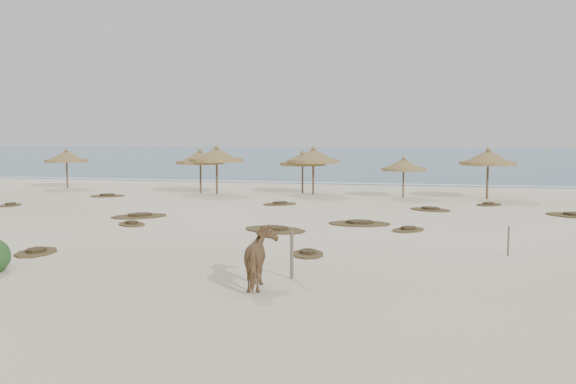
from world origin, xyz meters
TOP-DOWN VIEW (x-y plane):
  - ground at (0.00, 0.00)m, footprint 160.00×160.00m
  - ocean at (0.00, 75.00)m, footprint 200.00×100.00m
  - foam_line at (0.00, 26.00)m, footprint 70.00×0.60m
  - palapa_0 at (-16.65, 17.90)m, footprint 3.75×3.75m
  - palapa_1 at (-6.42, 16.55)m, footprint 3.95×3.95m
  - palapa_2 at (-5.23, 16.24)m, footprint 3.52×3.52m
  - palapa_3 at (-0.12, 17.94)m, footprint 3.21×3.21m
  - palapa_4 at (0.71, 17.19)m, footprint 3.57×3.57m
  - palapa_5 at (6.23, 16.59)m, footprint 3.15×3.15m
  - palapa_6 at (11.01, 16.88)m, footprint 3.95×3.95m
  - horse at (3.74, -6.37)m, footprint 1.19×1.94m
  - fence_post_near at (4.27, -5.18)m, footprint 0.10×0.10m
  - fence_post_far at (10.28, -0.63)m, footprint 0.09×0.09m
  - scrub_1 at (-5.20, 5.30)m, footprint 3.08×2.98m
  - scrub_2 at (-4.41, 2.91)m, footprint 1.85×1.87m
  - scrub_3 at (4.93, 5.17)m, footprint 2.81×1.97m
  - scrub_4 at (7.00, 3.90)m, footprint 1.75×1.94m
  - scrub_5 at (14.41, 9.96)m, footprint 3.21×2.85m
  - scrub_6 at (-11.17, 13.33)m, footprint 2.39×2.05m
  - scrub_7 at (7.83, 10.77)m, footprint 2.53×2.22m
  - scrub_8 at (-13.78, 7.82)m, footprint 1.08×1.55m
  - scrub_9 at (1.84, 2.73)m, footprint 3.16×2.64m
  - scrub_10 at (10.85, 13.61)m, footprint 1.83×1.80m
  - scrub_11 at (-4.56, -3.54)m, footprint 1.33×1.90m
  - scrub_12 at (4.07, -1.87)m, footprint 1.30×1.73m
  - scrub_13 at (-0.05, 11.48)m, footprint 2.25×2.17m

SIDE VIEW (x-z plane):
  - ground at x=0.00m, z-range 0.00..0.00m
  - ocean at x=0.00m, z-range 0.00..0.01m
  - foam_line at x=0.00m, z-range 0.00..0.01m
  - scrub_1 at x=-5.20m, z-range -0.03..0.13m
  - scrub_3 at x=4.93m, z-range -0.03..0.13m
  - scrub_6 at x=-11.17m, z-range -0.03..0.13m
  - scrub_7 at x=7.83m, z-range -0.03..0.13m
  - scrub_8 at x=-13.78m, z-range -0.03..0.13m
  - scrub_9 at x=1.84m, z-range -0.03..0.13m
  - scrub_12 at x=4.07m, z-range -0.03..0.13m
  - scrub_2 at x=-4.41m, z-range -0.03..0.13m
  - scrub_4 at x=7.00m, z-range -0.03..0.13m
  - scrub_5 at x=14.41m, z-range -0.03..0.13m
  - scrub_10 at x=10.85m, z-range -0.03..0.13m
  - scrub_11 at x=-4.56m, z-range -0.03..0.13m
  - scrub_13 at x=-0.05m, z-range -0.03..0.13m
  - fence_post_far at x=10.28m, z-range 0.00..0.94m
  - fence_post_near at x=4.27m, z-range 0.00..1.29m
  - horse at x=3.74m, z-range 0.00..1.53m
  - palapa_5 at x=6.23m, z-range 0.68..3.15m
  - palapa_3 at x=-0.12m, z-range 0.75..3.47m
  - palapa_0 at x=-16.65m, z-range 0.76..3.52m
  - palapa_1 at x=-6.42m, z-range 0.79..3.65m
  - palapa_4 at x=0.71m, z-range 0.84..3.87m
  - palapa_6 at x=11.01m, z-range 0.84..3.87m
  - palapa_2 at x=-5.23m, z-range 0.86..3.96m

